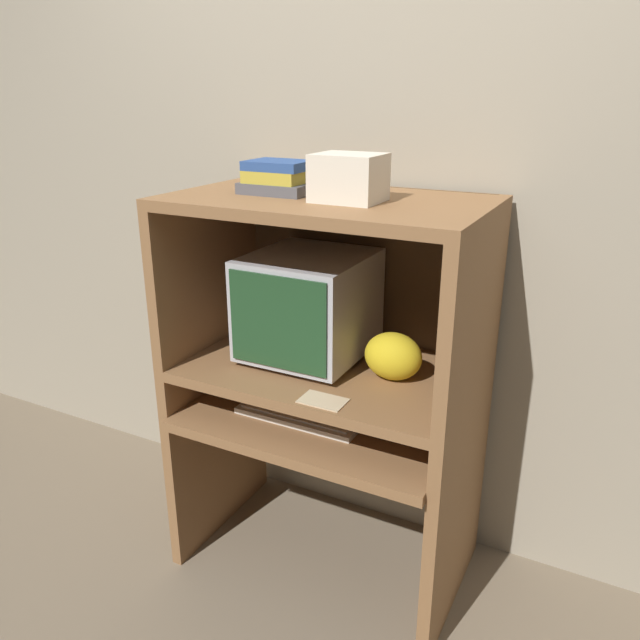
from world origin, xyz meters
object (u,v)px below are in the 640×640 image
object	(u,v)px
book_stack	(279,178)
storage_box	(349,178)
mouse	(381,433)
snack_bag	(393,356)
keyboard	(301,413)
crt_monitor	(309,305)

from	to	relation	value
book_stack	storage_box	size ratio (longest dim) A/B	1.14
mouse	snack_bag	distance (m)	0.25
keyboard	crt_monitor	bearing A→B (deg)	106.90
keyboard	book_stack	xyz separation A→B (m)	(-0.12, 0.08, 0.77)
book_stack	storage_box	bearing A→B (deg)	-8.66
crt_monitor	keyboard	world-z (taller)	crt_monitor
book_stack	storage_box	distance (m)	0.26
mouse	book_stack	xyz separation A→B (m)	(-0.41, 0.08, 0.77)
keyboard	book_stack	distance (m)	0.78
keyboard	mouse	bearing A→B (deg)	0.51
mouse	storage_box	bearing A→B (deg)	165.24
snack_bag	book_stack	world-z (taller)	book_stack
snack_bag	storage_box	distance (m)	0.58
crt_monitor	mouse	world-z (taller)	crt_monitor
keyboard	storage_box	bearing A→B (deg)	15.84
keyboard	storage_box	xyz separation A→B (m)	(0.14, 0.04, 0.79)
mouse	book_stack	size ratio (longest dim) A/B	0.28
crt_monitor	book_stack	bearing A→B (deg)	-149.16
mouse	snack_bag	xyz separation A→B (m)	(-0.00, 0.09, 0.23)
mouse	storage_box	world-z (taller)	storage_box
mouse	storage_box	xyz separation A→B (m)	(-0.15, 0.04, 0.79)
keyboard	snack_bag	world-z (taller)	snack_bag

